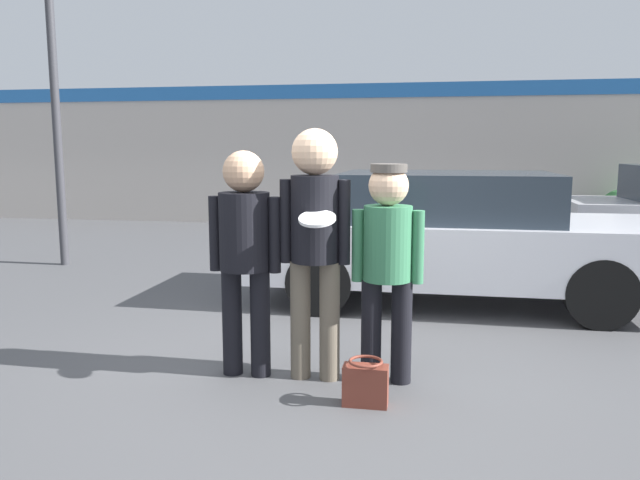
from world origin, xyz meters
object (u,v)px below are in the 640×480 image
Objects in this scene: person_middle_with_frisbee at (315,230)px; person_left at (245,243)px; handbag at (365,384)px; parked_car_near at (451,236)px; shrub at (622,212)px; person_right at (387,254)px.

person_left is at bearing -178.50° from person_middle_with_frisbee.
handbag is at bearing -23.68° from person_left.
parked_car_near is at bearing 59.13° from person_left.
parked_car_near is at bearing 68.20° from person_middle_with_frisbee.
person_middle_with_frisbee reaches higher than parked_car_near.
person_middle_with_frisbee is 2.84m from parked_car_near.
person_middle_with_frisbee is 1.14m from handbag.
shrub is 9.95m from handbag.
person_right reaches higher than parked_car_near.
shrub is (3.45, 6.03, -0.28)m from parked_car_near.
person_right is at bearing -101.42° from parked_car_near.
person_middle_with_frisbee is 1.16× the size of person_right.
handbag is (-0.10, -0.46, -0.80)m from person_right.
person_right is at bearing -114.74° from shrub.
person_left is 1.05m from person_right.
person_left is at bearing 156.32° from handbag.
handbag is (0.42, -0.43, -0.97)m from person_middle_with_frisbee.
parked_car_near is (1.57, 2.63, -0.28)m from person_left.
person_middle_with_frisbee is at bearing -117.46° from shrub.
person_left is 10.02m from shrub.
person_left is 1.85× the size of shrub.
parked_car_near is (1.05, 2.61, -0.38)m from person_middle_with_frisbee.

